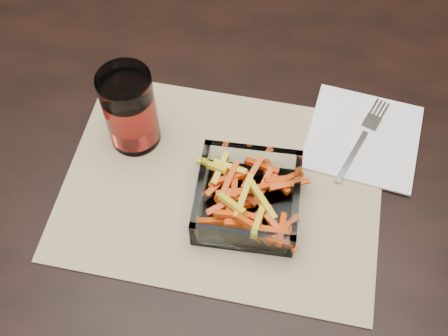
{
  "coord_description": "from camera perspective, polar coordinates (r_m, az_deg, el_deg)",
  "views": [
    {
      "loc": [
        0.07,
        -0.45,
        1.45
      ],
      "look_at": [
        0.0,
        -0.04,
        0.78
      ],
      "focal_mm": 45.0,
      "sensor_mm": 36.0,
      "label": 1
    }
  ],
  "objects": [
    {
      "name": "napkin",
      "position": [
        0.87,
        13.97,
        3.09
      ],
      "size": [
        0.18,
        0.18,
        0.0
      ],
      "primitive_type": "cube",
      "rotation": [
        0.0,
        0.0,
        -0.14
      ],
      "color": "white",
      "rests_on": "placemat"
    },
    {
      "name": "tumbler",
      "position": [
        0.81,
        -9.49,
        5.68
      ],
      "size": [
        0.08,
        0.08,
        0.13
      ],
      "color": "white",
      "rests_on": "placemat"
    },
    {
      "name": "glass_bowl",
      "position": [
        0.77,
        2.39,
        -3.16
      ],
      "size": [
        0.14,
        0.14,
        0.05
      ],
      "rotation": [
        0.0,
        0.0,
        0.02
      ],
      "color": "white",
      "rests_on": "placemat"
    },
    {
      "name": "placemat",
      "position": [
        0.81,
        -0.19,
        -1.81
      ],
      "size": [
        0.46,
        0.35,
        0.0
      ],
      "primitive_type": "cube",
      "rotation": [
        0.0,
        0.0,
        -0.04
      ],
      "color": "tan",
      "rests_on": "dining_table"
    },
    {
      "name": "fork",
      "position": [
        0.87,
        13.95,
        3.11
      ],
      "size": [
        0.08,
        0.16,
        0.0
      ],
      "rotation": [
        0.0,
        0.0,
        -0.38
      ],
      "color": "silver",
      "rests_on": "napkin"
    },
    {
      "name": "dining_table",
      "position": [
        0.91,
        0.31,
        -1.6
      ],
      "size": [
        1.6,
        0.9,
        0.75
      ],
      "color": "black",
      "rests_on": "ground"
    }
  ]
}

